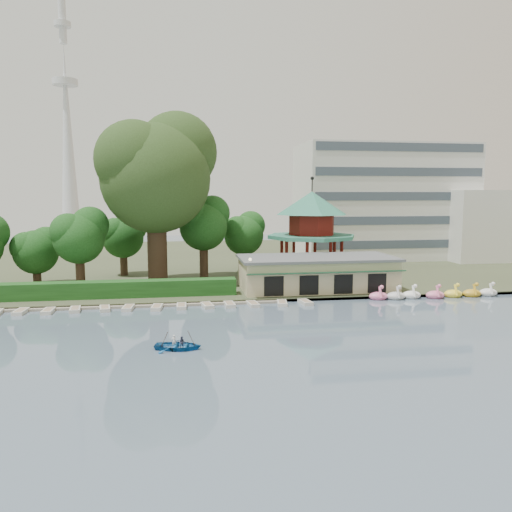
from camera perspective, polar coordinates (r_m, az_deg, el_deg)
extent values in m
plane|color=slate|center=(37.72, 1.21, -10.96)|extent=(220.00, 220.00, 0.00)
cube|color=#424930|center=(88.30, -4.67, -0.46)|extent=(220.00, 70.00, 0.40)
cube|color=gray|center=(54.23, -1.98, -5.22)|extent=(220.00, 0.60, 0.30)
cube|color=gray|center=(54.08, -14.76, -5.52)|extent=(34.00, 1.60, 0.24)
cube|color=#C6B78D|center=(60.33, 6.95, -2.04)|extent=(18.00, 8.00, 3.60)
cube|color=#595B5E|center=(60.06, 6.97, -0.20)|extent=(18.60, 8.60, 0.30)
cube|color=#194C2D|center=(56.14, 8.15, -1.91)|extent=(18.00, 1.59, 0.45)
cylinder|color=#C6B78D|center=(70.57, 6.30, -1.70)|extent=(10.40, 10.40, 1.20)
cylinder|color=#2F7A60|center=(70.00, 6.35, 2.23)|extent=(12.40, 12.40, 0.50)
cylinder|color=maroon|center=(69.89, 6.37, 3.57)|extent=(6.40, 6.40, 2.80)
cone|color=#2F7A60|center=(69.77, 6.40, 6.03)|extent=(10.00, 10.00, 3.20)
cylinder|color=black|center=(69.78, 6.43, 8.09)|extent=(0.16, 0.16, 1.80)
cube|color=silver|center=(92.72, 14.30, 6.03)|extent=(30.00, 14.00, 20.00)
cube|color=silver|center=(95.14, 24.57, 3.22)|extent=(14.00, 10.00, 12.00)
cone|color=silver|center=(179.87, -20.73, 12.43)|extent=(6.00, 6.00, 60.00)
cylinder|color=silver|center=(188.84, -21.33, 25.19)|extent=(2.40, 2.40, 24.00)
cylinder|color=silver|center=(182.59, -20.98, 18.05)|extent=(8.00, 8.00, 2.00)
cylinder|color=silver|center=(187.01, -21.24, 23.45)|extent=(5.20, 5.20, 1.60)
cube|color=#1D4F1A|center=(57.45, -17.44, -3.68)|extent=(30.00, 2.00, 1.80)
cylinder|color=black|center=(55.65, -0.67, -2.54)|extent=(0.12, 0.12, 4.00)
sphere|color=beige|center=(55.34, -0.67, -0.40)|extent=(0.36, 0.36, 0.36)
cylinder|color=#3A281C|center=(63.66, -11.24, 1.56)|extent=(2.44, 2.44, 10.68)
sphere|color=#2C451C|center=(63.42, -11.41, 8.68)|extent=(13.53, 13.53, 13.53)
sphere|color=#2C451C|center=(65.58, -8.99, 11.66)|extent=(10.15, 10.15, 10.15)
sphere|color=#2C451C|center=(62.32, -13.73, 10.62)|extent=(9.47, 9.47, 9.47)
cylinder|color=#3A281C|center=(63.06, -19.45, -1.41)|extent=(1.07, 1.07, 4.89)
sphere|color=#1D4F1A|center=(62.66, -19.58, 1.86)|extent=(5.95, 5.95, 5.95)
sphere|color=#1D4F1A|center=(63.21, -18.43, 3.37)|extent=(4.46, 4.46, 4.46)
sphere|color=#1D4F1A|center=(62.21, -20.66, 2.69)|extent=(4.17, 4.17, 4.17)
cylinder|color=#3A281C|center=(68.37, -23.76, -1.64)|extent=(0.99, 0.99, 3.33)
sphere|color=#1D4F1A|center=(68.07, -23.86, 0.41)|extent=(5.50, 5.50, 5.50)
sphere|color=#1D4F1A|center=(68.48, -22.84, 1.40)|extent=(4.12, 4.12, 4.12)
sphere|color=#1D4F1A|center=(67.73, -24.79, 0.90)|extent=(3.85, 3.85, 3.85)
cylinder|color=#3A281C|center=(67.93, -5.99, -0.15)|extent=(1.16, 1.16, 5.62)
sphere|color=#1D4F1A|center=(67.54, -6.03, 3.35)|extent=(6.43, 6.43, 6.43)
sphere|color=#1D4F1A|center=(68.49, -5.01, 4.91)|extent=(4.82, 4.82, 4.82)
sphere|color=#1D4F1A|center=(66.80, -6.98, 4.26)|extent=(4.50, 4.50, 4.50)
cylinder|color=#3A281C|center=(72.50, -1.40, -0.18)|extent=(1.02, 1.02, 4.34)
sphere|color=#1D4F1A|center=(72.17, -1.41, 2.35)|extent=(5.69, 5.69, 5.69)
sphere|color=#1D4F1A|center=(73.07, -0.61, 3.50)|extent=(4.27, 4.27, 4.27)
sphere|color=#1D4F1A|center=(71.42, -2.14, 3.00)|extent=(3.98, 3.98, 3.98)
cylinder|color=#3A281C|center=(72.32, -14.88, -0.46)|extent=(1.02, 1.02, 4.26)
sphere|color=#1D4F1A|center=(71.99, -14.96, 2.03)|extent=(5.66, 5.66, 5.66)
sphere|color=#1D4F1A|center=(72.63, -14.03, 3.18)|extent=(4.24, 4.24, 4.24)
sphere|color=#1D4F1A|center=(71.48, -15.81, 2.65)|extent=(3.96, 3.96, 3.96)
ellipsoid|color=pink|center=(57.64, 13.81, -4.49)|extent=(2.16, 1.44, 0.99)
cylinder|color=pink|center=(57.04, 14.04, -4.05)|extent=(0.26, 0.79, 1.29)
sphere|color=pink|center=(56.65, 14.17, -3.46)|extent=(0.44, 0.44, 0.44)
ellipsoid|color=silver|center=(58.21, 15.68, -4.43)|extent=(2.16, 1.44, 0.99)
cylinder|color=silver|center=(57.61, 15.93, -4.00)|extent=(0.26, 0.79, 1.29)
sphere|color=silver|center=(57.23, 16.08, -3.42)|extent=(0.44, 0.44, 0.44)
ellipsoid|color=white|center=(59.28, 17.33, -4.29)|extent=(2.16, 1.44, 0.99)
cylinder|color=white|center=(58.69, 17.59, -3.86)|extent=(0.26, 0.79, 1.29)
sphere|color=white|center=(58.31, 17.74, -3.29)|extent=(0.44, 0.44, 0.44)
ellipsoid|color=pink|center=(60.19, 19.79, -4.22)|extent=(2.16, 1.44, 0.99)
cylinder|color=pink|center=(59.61, 20.06, -3.80)|extent=(0.26, 0.79, 1.29)
sphere|color=pink|center=(59.24, 20.23, -3.23)|extent=(0.44, 0.44, 0.44)
ellipsoid|color=yellow|center=(61.58, 21.61, -4.05)|extent=(2.16, 1.44, 0.99)
cylinder|color=yellow|center=(61.01, 21.89, -3.64)|extent=(0.26, 0.79, 1.29)
sphere|color=yellow|center=(60.65, 22.06, -3.08)|extent=(0.44, 0.44, 0.44)
ellipsoid|color=gold|center=(62.73, 23.44, -3.94)|extent=(2.16, 1.44, 0.99)
cylinder|color=gold|center=(62.17, 23.74, -3.53)|extent=(0.26, 0.79, 1.29)
sphere|color=gold|center=(61.82, 23.92, -2.99)|extent=(0.44, 0.44, 0.44)
ellipsoid|color=white|center=(63.98, 24.99, -3.82)|extent=(2.16, 1.44, 0.99)
cylinder|color=white|center=(63.43, 25.29, -3.41)|extent=(0.26, 0.79, 1.29)
sphere|color=white|center=(63.08, 25.48, -2.88)|extent=(0.44, 0.44, 0.44)
cube|color=beige|center=(54.69, -25.29, -5.76)|extent=(1.13, 2.35, 0.36)
cube|color=beige|center=(53.86, -22.65, -5.82)|extent=(1.02, 2.31, 0.36)
cube|color=beige|center=(53.59, -19.97, -5.76)|extent=(1.25, 2.40, 0.36)
cube|color=beige|center=(53.09, -16.89, -5.76)|extent=(1.36, 2.43, 0.36)
cube|color=beige|center=(52.77, -14.39, -5.75)|extent=(1.19, 2.38, 0.36)
cube|color=beige|center=(52.34, -11.25, -5.77)|extent=(1.22, 2.39, 0.36)
cube|color=beige|center=(52.41, -8.51, -5.69)|extent=(1.02, 2.31, 0.36)
cube|color=beige|center=(52.47, -5.58, -5.64)|extent=(1.37, 2.43, 0.36)
cube|color=beige|center=(52.75, -3.05, -5.54)|extent=(1.12, 2.35, 0.36)
cube|color=beige|center=(52.82, -0.35, -5.52)|extent=(1.24, 2.39, 0.36)
cube|color=beige|center=(53.35, 3.01, -5.40)|extent=(1.32, 2.42, 0.36)
cube|color=beige|center=(53.97, 5.68, -5.28)|extent=(1.29, 2.41, 0.36)
imported|color=#165794|center=(38.76, -8.90, -9.75)|extent=(5.61, 4.53, 1.03)
imported|color=white|center=(38.94, -9.35, -9.57)|extent=(0.40, 0.31, 0.98)
imported|color=#313348|center=(38.55, -8.45, -9.74)|extent=(0.53, 0.45, 0.94)
cylinder|color=#3A281C|center=(38.84, -10.70, -10.01)|extent=(0.94, 0.29, 2.01)
cylinder|color=#3A281C|center=(38.82, -7.10, -9.95)|extent=(0.94, 0.29, 2.01)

